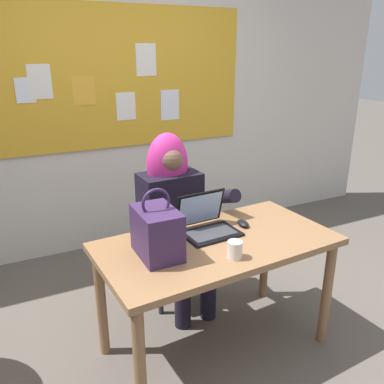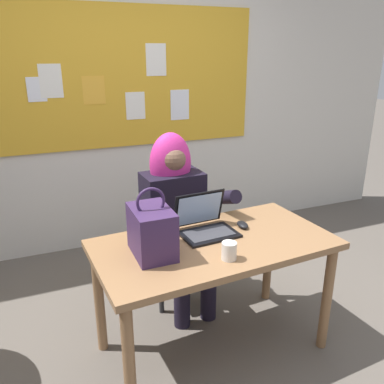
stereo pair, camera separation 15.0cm
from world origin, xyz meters
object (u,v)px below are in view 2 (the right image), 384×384
Objects in this scene: computer_mouse at (243,225)px; coffee_mug at (229,251)px; chair_at_desk at (170,230)px; laptop at (205,224)px; handbag at (152,231)px; person_costumed at (176,208)px; desk_main at (214,256)px.

coffee_mug reaches higher than computer_mouse.
laptop is (0.02, -0.58, 0.29)m from chair_at_desk.
handbag reaches higher than chair_at_desk.
person_costumed is (0.01, -0.13, 0.23)m from chair_at_desk.
coffee_mug is at bearing -3.01° from person_costumed.
chair_at_desk is 0.72× the size of person_costumed.
laptop is 3.64× the size of coffee_mug.
desk_main is at bearing 0.70° from handbag.
person_costumed is 0.71m from handbag.
computer_mouse is 1.09× the size of coffee_mug.
chair_at_desk reaches higher than computer_mouse.
person_costumed is 3.61× the size of laptop.
desk_main is 14.89× the size of coffee_mug.
coffee_mug is (-0.02, -0.21, 0.14)m from desk_main.
desk_main is 0.73m from chair_at_desk.
laptop is at bearing -0.57° from person_costumed.
person_costumed reaches higher than laptop.
coffee_mug is (0.00, -0.93, 0.28)m from chair_at_desk.
laptop reaches higher than coffee_mug.
laptop reaches higher than chair_at_desk.
laptop is 0.35m from coffee_mug.
desk_main is 13.60× the size of computer_mouse.
handbag is at bearing -179.30° from desk_main.
computer_mouse is 0.28× the size of handbag.
chair_at_desk reaches higher than coffee_mug.
chair_at_desk is 2.60× the size of laptop.
handbag reaches higher than desk_main.
chair_at_desk is at bearing 179.56° from person_costumed.
laptop is 0.92× the size of handbag.
person_costumed reaches higher than desk_main.
computer_mouse is (0.26, -0.48, 0.02)m from person_costumed.
computer_mouse is 0.64m from handbag.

